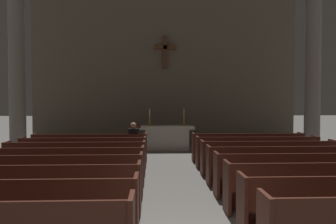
{
  "coord_description": "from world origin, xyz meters",
  "views": [
    {
      "loc": [
        -0.54,
        -4.01,
        2.08
      ],
      "look_at": [
        0.0,
        8.72,
        1.61
      ],
      "focal_mm": 36.35,
      "sensor_mm": 36.0,
      "label": 1
    }
  ],
  "objects_px": {
    "pew_left_row_6": "(76,159)",
    "pew_right_row_8": "(248,147)",
    "pew_left_row_2": "(10,208)",
    "pew_right_row_4": "(302,174)",
    "lectern": "(135,141)",
    "altar": "(167,137)",
    "candlestick_right": "(184,120)",
    "pew_left_row_4": "(53,176)",
    "pew_right_row_7": "(257,151)",
    "pew_left_row_5": "(66,166)",
    "pew_right_row_3": "(326,186)",
    "pew_left_row_3": "(35,189)",
    "pew_left_row_7": "(84,153)",
    "column_left_second": "(17,67)",
    "pew_right_row_5": "(283,164)",
    "pew_right_row_6": "(269,157)",
    "pew_left_row_8": "(90,148)",
    "column_right_second": "(313,68)",
    "lone_worshipper": "(134,141)",
    "candlestick_left": "(150,120)"
  },
  "relations": [
    {
      "from": "pew_right_row_6",
      "to": "lone_worshipper",
      "type": "bearing_deg",
      "value": 150.92
    },
    {
      "from": "pew_right_row_5",
      "to": "pew_left_row_8",
      "type": "bearing_deg",
      "value": 149.15
    },
    {
      "from": "pew_right_row_7",
      "to": "lectern",
      "type": "distance_m",
      "value": 4.52
    },
    {
      "from": "pew_left_row_2",
      "to": "pew_right_row_5",
      "type": "bearing_deg",
      "value": 30.85
    },
    {
      "from": "pew_left_row_6",
      "to": "pew_right_row_7",
      "type": "relative_size",
      "value": 1.0
    },
    {
      "from": "pew_left_row_7",
      "to": "pew_left_row_8",
      "type": "height_order",
      "value": "same"
    },
    {
      "from": "pew_left_row_8",
      "to": "pew_right_row_3",
      "type": "relative_size",
      "value": 1.0
    },
    {
      "from": "pew_left_row_4",
      "to": "lectern",
      "type": "height_order",
      "value": "lectern"
    },
    {
      "from": "pew_right_row_4",
      "to": "column_left_second",
      "type": "xyz_separation_m",
      "value": [
        -8.36,
        6.0,
        2.83
      ]
    },
    {
      "from": "pew_left_row_2",
      "to": "pew_left_row_6",
      "type": "xyz_separation_m",
      "value": [
        0.0,
        4.22,
        0.0
      ]
    },
    {
      "from": "pew_left_row_5",
      "to": "column_left_second",
      "type": "distance_m",
      "value": 6.47
    },
    {
      "from": "lectern",
      "to": "altar",
      "type": "bearing_deg",
      "value": 44.28
    },
    {
      "from": "pew_left_row_3",
      "to": "lone_worshipper",
      "type": "bearing_deg",
      "value": 74.9
    },
    {
      "from": "pew_left_row_7",
      "to": "column_left_second",
      "type": "bearing_deg",
      "value": 137.23
    },
    {
      "from": "pew_left_row_2",
      "to": "lectern",
      "type": "bearing_deg",
      "value": 79.44
    },
    {
      "from": "lectern",
      "to": "candlestick_right",
      "type": "bearing_deg",
      "value": 31.86
    },
    {
      "from": "candlestick_right",
      "to": "candlestick_left",
      "type": "bearing_deg",
      "value": 180.0
    },
    {
      "from": "pew_right_row_3",
      "to": "pew_right_row_5",
      "type": "relative_size",
      "value": 1.0
    },
    {
      "from": "column_right_second",
      "to": "lone_worshipper",
      "type": "relative_size",
      "value": 5.15
    },
    {
      "from": "lectern",
      "to": "lone_worshipper",
      "type": "bearing_deg",
      "value": -89.24
    },
    {
      "from": "pew_left_row_4",
      "to": "pew_left_row_7",
      "type": "distance_m",
      "value": 3.16
    },
    {
      "from": "pew_right_row_7",
      "to": "lectern",
      "type": "relative_size",
      "value": 3.25
    },
    {
      "from": "column_right_second",
      "to": "pew_right_row_3",
      "type": "bearing_deg",
      "value": -113.48
    },
    {
      "from": "candlestick_left",
      "to": "lectern",
      "type": "xyz_separation_m",
      "value": [
        -0.53,
        -1.2,
        -0.69
      ]
    },
    {
      "from": "pew_right_row_4",
      "to": "candlestick_right",
      "type": "bearing_deg",
      "value": 106.22
    },
    {
      "from": "candlestick_right",
      "to": "pew_right_row_3",
      "type": "bearing_deg",
      "value": -75.89
    },
    {
      "from": "pew_left_row_5",
      "to": "pew_right_row_3",
      "type": "distance_m",
      "value": 5.7
    },
    {
      "from": "pew_left_row_3",
      "to": "pew_right_row_7",
      "type": "bearing_deg",
      "value": 38.54
    },
    {
      "from": "column_left_second",
      "to": "pew_right_row_4",
      "type": "bearing_deg",
      "value": -35.66
    },
    {
      "from": "pew_left_row_2",
      "to": "pew_right_row_7",
      "type": "xyz_separation_m",
      "value": [
        5.29,
        5.27,
        0.0
      ]
    },
    {
      "from": "pew_right_row_4",
      "to": "lectern",
      "type": "relative_size",
      "value": 3.25
    },
    {
      "from": "pew_left_row_4",
      "to": "candlestick_left",
      "type": "relative_size",
      "value": 5.36
    },
    {
      "from": "pew_left_row_7",
      "to": "lectern",
      "type": "height_order",
      "value": "lectern"
    },
    {
      "from": "pew_left_row_4",
      "to": "pew_left_row_5",
      "type": "bearing_deg",
      "value": 90.0
    },
    {
      "from": "pew_left_row_4",
      "to": "column_right_second",
      "type": "xyz_separation_m",
      "value": [
        8.36,
        6.0,
        2.83
      ]
    },
    {
      "from": "pew_left_row_4",
      "to": "pew_right_row_7",
      "type": "bearing_deg",
      "value": 30.85
    },
    {
      "from": "pew_right_row_8",
      "to": "candlestick_left",
      "type": "relative_size",
      "value": 5.36
    },
    {
      "from": "pew_right_row_3",
      "to": "pew_right_row_6",
      "type": "bearing_deg",
      "value": 90.0
    },
    {
      "from": "pew_right_row_3",
      "to": "altar",
      "type": "bearing_deg",
      "value": 108.87
    },
    {
      "from": "altar",
      "to": "pew_left_row_4",
      "type": "bearing_deg",
      "value": -111.58
    },
    {
      "from": "pew_left_row_7",
      "to": "pew_right_row_6",
      "type": "height_order",
      "value": "same"
    },
    {
      "from": "pew_right_row_4",
      "to": "pew_right_row_8",
      "type": "bearing_deg",
      "value": 90.0
    },
    {
      "from": "pew_left_row_6",
      "to": "pew_right_row_8",
      "type": "relative_size",
      "value": 1.0
    },
    {
      "from": "pew_left_row_3",
      "to": "pew_left_row_4",
      "type": "distance_m",
      "value": 1.05
    },
    {
      "from": "pew_right_row_6",
      "to": "altar",
      "type": "xyz_separation_m",
      "value": [
        -2.65,
        4.58,
        0.06
      ]
    },
    {
      "from": "pew_left_row_4",
      "to": "column_left_second",
      "type": "distance_m",
      "value": 7.3
    },
    {
      "from": "column_left_second",
      "to": "pew_left_row_8",
      "type": "bearing_deg",
      "value": -30.15
    },
    {
      "from": "pew_left_row_2",
      "to": "pew_right_row_4",
      "type": "bearing_deg",
      "value": 21.72
    },
    {
      "from": "pew_left_row_8",
      "to": "pew_right_row_5",
      "type": "distance_m",
      "value": 6.17
    },
    {
      "from": "pew_right_row_4",
      "to": "pew_right_row_6",
      "type": "height_order",
      "value": "same"
    }
  ]
}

